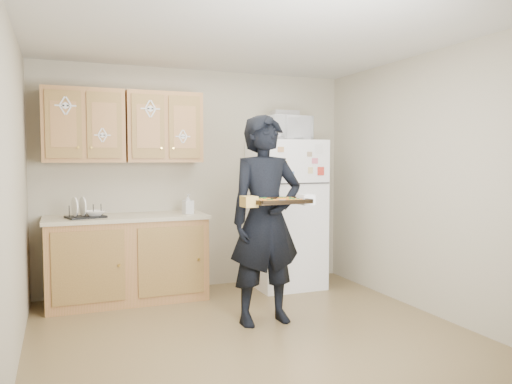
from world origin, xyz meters
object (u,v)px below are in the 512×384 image
(microwave, at_px, (287,128))
(dish_rack, at_px, (85,211))
(person, at_px, (266,220))
(refrigerator, at_px, (286,214))
(baking_tray, at_px, (278,202))

(microwave, height_order, dish_rack, microwave)
(microwave, xyz_separation_m, dish_rack, (-2.20, 0.04, -0.87))
(microwave, bearing_deg, person, -132.12)
(refrigerator, height_order, microwave, microwave)
(person, height_order, dish_rack, person)
(refrigerator, relative_size, dish_rack, 4.83)
(person, height_order, microwave, microwave)
(baking_tray, bearing_deg, refrigerator, 60.09)
(person, xyz_separation_m, baking_tray, (-0.01, -0.30, 0.19))
(refrigerator, bearing_deg, dish_rack, -179.75)
(refrigerator, height_order, baking_tray, refrigerator)
(refrigerator, xyz_separation_m, person, (-0.72, -1.12, 0.09))
(refrigerator, xyz_separation_m, dish_rack, (-2.21, -0.01, 0.12))
(microwave, bearing_deg, refrigerator, 69.80)
(dish_rack, bearing_deg, baking_tray, -43.77)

